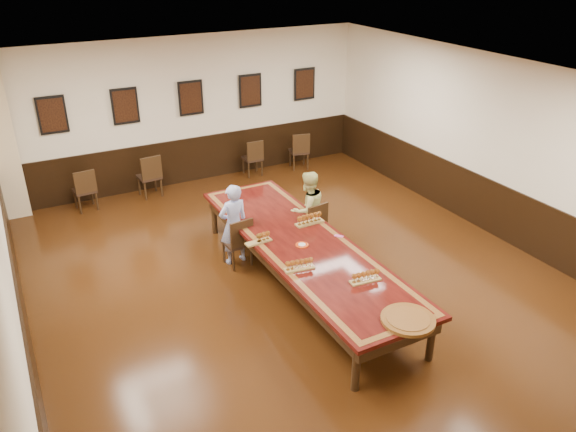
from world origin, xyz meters
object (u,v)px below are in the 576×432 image
spare_chair_d (299,150)px  conference_table (303,251)px  person_man (234,224)px  chair_man (237,241)px  spare_chair_a (84,189)px  spare_chair_c (252,157)px  person_woman (308,210)px  spare_chair_b (149,175)px  carved_platter (408,320)px  chair_woman (311,225)px

spare_chair_d → conference_table: spare_chair_d is taller
person_man → conference_table: person_man is taller
chair_man → spare_chair_a: 3.91m
spare_chair_c → conference_table: spare_chair_c is taller
chair_man → spare_chair_c: chair_man is taller
person_woman → spare_chair_b: bearing=-70.1°
spare_chair_c → conference_table: bearing=76.4°
spare_chair_d → conference_table: 5.17m
spare_chair_a → person_woman: (3.21, -3.42, 0.26)m
spare_chair_a → conference_table: bearing=113.1°
chair_man → spare_chair_a: same height
person_woman → carved_platter: 3.46m
chair_man → spare_chair_d: bearing=-137.1°
chair_woman → spare_chair_d: (1.72, 3.54, -0.00)m
spare_chair_a → conference_table: spare_chair_a is taller
spare_chair_d → conference_table: size_ratio=0.18×
chair_woman → spare_chair_b: 4.04m
spare_chair_a → person_woman: bearing=127.3°
chair_woman → carved_platter: size_ratio=1.16×
spare_chair_c → carved_platter: 7.06m
spare_chair_b → person_woman: person_woman is taller
conference_table → carved_platter: size_ratio=6.45×
person_man → spare_chair_b: bearing=-86.8°
chair_man → chair_woman: bearing=171.6°
chair_man → carved_platter: chair_man is taller
chair_man → chair_woman: (1.38, -0.08, 0.01)m
conference_table → person_man: bearing=119.3°
spare_chair_d → person_woman: (-1.74, -3.45, 0.26)m
chair_man → spare_chair_d: spare_chair_d is taller
chair_woman → person_man: person_man is taller
conference_table → carved_platter: bearing=-86.1°
chair_man → person_woman: (1.36, 0.02, 0.26)m
spare_chair_a → chair_man: bearing=112.4°
chair_man → carved_platter: bearing=98.2°
chair_woman → spare_chair_c: size_ratio=1.04×
chair_man → carved_platter: 3.50m
chair_man → spare_chair_b: spare_chair_b is taller
spare_chair_a → spare_chair_d: (4.95, 0.02, 0.00)m
conference_table → spare_chair_b: bearing=104.3°
chair_man → conference_table: size_ratio=0.18×
spare_chair_c → conference_table: size_ratio=0.17×
conference_table → chair_woman: bearing=54.2°
spare_chair_b → spare_chair_d: bearing=173.7°
spare_chair_c → spare_chair_a: bearing=3.8°
spare_chair_d → chair_woman: bearing=77.2°
chair_woman → conference_table: size_ratio=0.18×
person_man → conference_table: bearing=114.1°
chair_man → person_man: (-0.01, 0.09, 0.26)m
person_woman → conference_table: 1.31m
spare_chair_b → person_man: 3.45m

